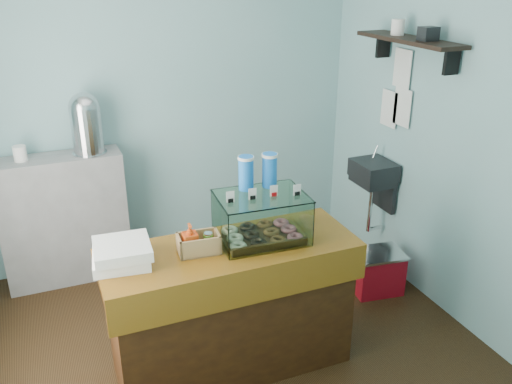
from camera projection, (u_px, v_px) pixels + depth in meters
name	position (u px, v px, depth m)	size (l,w,h in m)	color
ground	(220.00, 341.00, 3.90)	(3.50, 3.50, 0.00)	black
room_shell	(217.00, 109.00, 3.25)	(3.54, 3.04, 2.82)	#7CB2B6
counter	(231.00, 307.00, 3.51)	(1.60, 0.60, 0.90)	#3F210C
back_shelf	(65.00, 219.00, 4.50)	(1.00, 0.32, 1.10)	#939396
display_case	(261.00, 212.00, 3.40)	(0.57, 0.44, 0.52)	#362110
condiment_crate	(197.00, 242.00, 3.24)	(0.26, 0.17, 0.20)	tan
pastry_boxes	(122.00, 253.00, 3.13)	(0.36, 0.36, 0.13)	white
coffee_urn	(86.00, 122.00, 4.26)	(0.27, 0.27, 0.49)	silver
red_cooler	(377.00, 271.00, 4.45)	(0.44, 0.36, 0.35)	#AC0D1C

